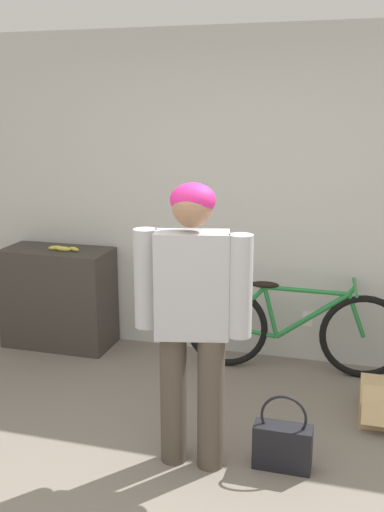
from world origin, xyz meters
TOP-DOWN VIEW (x-y plane):
  - wall_back at (0.00, 2.42)m, footprint 8.00×0.07m
  - side_shelf at (-1.53, 2.14)m, footprint 0.91×0.44m
  - person at (0.06, 0.74)m, footprint 0.66×0.27m
  - bicycle at (0.46, 2.13)m, footprint 1.69×0.46m
  - banana at (-1.44, 2.11)m, footprint 0.29×0.08m
  - handbag at (0.56, 0.82)m, footprint 0.33×0.13m

SIDE VIEW (x-z plane):
  - handbag at x=0.56m, z-range -0.08..0.37m
  - bicycle at x=0.46m, z-range -0.01..0.71m
  - side_shelf at x=-1.53m, z-range 0.00..0.84m
  - banana at x=-1.44m, z-range 0.84..0.88m
  - person at x=0.06m, z-range 0.13..1.75m
  - wall_back at x=0.00m, z-range 0.00..2.60m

